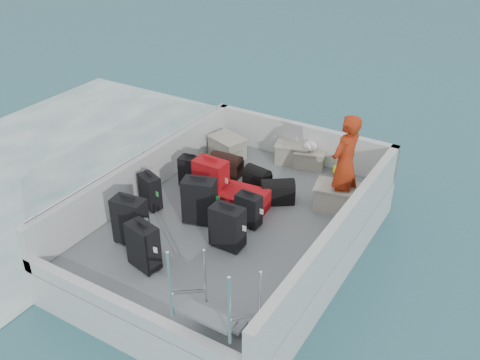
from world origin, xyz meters
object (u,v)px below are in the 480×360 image
at_px(suitcase_3, 143,247).
at_px(suitcase_5, 211,181).
at_px(suitcase_7, 249,210).
at_px(crate_0, 227,148).
at_px(crate_1, 293,154).
at_px(suitcase_4, 200,201).
at_px(passenger, 345,164).
at_px(crate_3, 336,198).
at_px(suitcase_0, 130,221).
at_px(suitcase_8, 240,201).
at_px(suitcase_2, 191,172).
at_px(suitcase_6, 227,227).
at_px(suitcase_1, 150,192).
at_px(crate_2, 309,159).

bearing_deg(suitcase_3, suitcase_5, 107.45).
bearing_deg(suitcase_7, suitcase_3, -111.77).
height_order(suitcase_3, suitcase_7, suitcase_3).
xyz_separation_m(crate_0, crate_1, (1.17, 0.43, -0.01)).
distance_m(suitcase_4, passenger, 2.30).
bearing_deg(crate_3, suitcase_7, -130.49).
bearing_deg(suitcase_0, suitcase_8, 52.88).
bearing_deg(suitcase_2, crate_1, 46.98).
relative_size(suitcase_8, crate_1, 1.41).
distance_m(suitcase_4, crate_0, 2.20).
bearing_deg(passenger, suitcase_6, -16.57).
bearing_deg(suitcase_5, suitcase_8, 0.67).
height_order(suitcase_1, suitcase_8, suitcase_1).
bearing_deg(suitcase_8, crate_0, 33.97).
xyz_separation_m(suitcase_6, suitcase_8, (-0.34, 0.92, -0.16)).
bearing_deg(suitcase_7, crate_2, 91.89).
bearing_deg(suitcase_8, suitcase_6, -164.36).
bearing_deg(suitcase_1, passenger, 51.34).
height_order(suitcase_8, crate_1, crate_1).
height_order(suitcase_0, suitcase_1, suitcase_0).
bearing_deg(crate_1, crate_3, -39.32).
relative_size(suitcase_3, suitcase_6, 1.03).
relative_size(suitcase_6, crate_0, 1.05).
xyz_separation_m(suitcase_8, crate_2, (0.35, 1.87, -0.01)).
xyz_separation_m(suitcase_1, suitcase_4, (0.91, 0.08, 0.08)).
relative_size(suitcase_3, crate_2, 1.32).
relative_size(crate_1, crate_2, 1.16).
xyz_separation_m(suitcase_6, suitcase_7, (-0.01, 0.61, -0.06)).
height_order(suitcase_3, suitcase_6, suitcase_3).
relative_size(suitcase_0, passenger, 0.45).
xyz_separation_m(crate_2, crate_3, (0.95, -1.05, 0.04)).
distance_m(suitcase_4, suitcase_6, 0.77).
bearing_deg(suitcase_8, suitcase_1, 113.58).
height_order(suitcase_3, crate_0, suitcase_3).
distance_m(crate_0, crate_2, 1.57).
relative_size(suitcase_1, suitcase_5, 0.79).
distance_m(suitcase_0, suitcase_2, 1.78).
bearing_deg(suitcase_1, crate_3, 51.61).
xyz_separation_m(suitcase_0, suitcase_5, (0.34, 1.57, -0.00)).
height_order(suitcase_8, crate_3, crate_3).
height_order(suitcase_4, crate_1, suitcase_4).
bearing_deg(suitcase_2, suitcase_8, -19.21).
relative_size(suitcase_2, suitcase_3, 0.81).
relative_size(suitcase_1, crate_2, 1.13).
bearing_deg(passenger, suitcase_1, -46.35).
height_order(suitcase_0, suitcase_4, suitcase_0).
bearing_deg(suitcase_1, suitcase_0, -45.97).
xyz_separation_m(suitcase_1, crate_2, (1.62, 2.56, -0.13)).
height_order(suitcase_2, suitcase_5, suitcase_5).
distance_m(suitcase_0, crate_3, 3.25).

